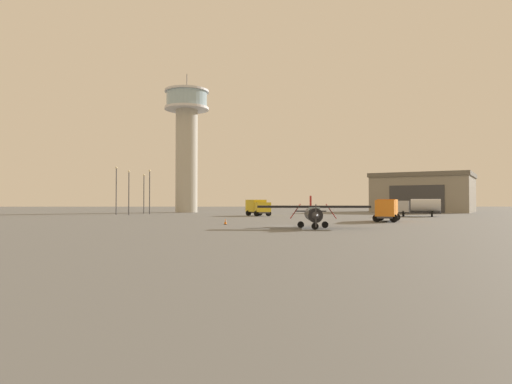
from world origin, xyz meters
TOP-DOWN VIEW (x-y plane):
  - ground_plane at (0.00, 0.00)m, footprint 400.00×400.00m
  - control_tower at (-18.70, 63.90)m, footprint 10.64×10.64m
  - hangar at (40.46, 66.76)m, footprint 30.45×29.83m
  - airplane_black at (2.03, -2.62)m, footprint 10.64×8.35m
  - truck_box_yellow at (-2.23, 35.51)m, footprint 4.58×6.14m
  - truck_fuel_tanker_silver at (25.35, 31.03)m, footprint 7.43×4.79m
  - truck_box_orange at (13.68, 11.65)m, footprint 4.80×7.47m
  - light_post_west at (-26.20, 51.60)m, footprint 0.44×0.44m
  - light_post_east at (-24.18, 47.79)m, footprint 0.44×0.44m
  - light_post_north at (-26.90, 41.83)m, footprint 0.44×0.44m
  - light_post_centre at (-30.00, 44.22)m, footprint 0.44×0.44m
  - traffic_cone_near_left at (-6.64, 4.20)m, footprint 0.36×0.36m

SIDE VIEW (x-z plane):
  - ground_plane at x=0.00m, z-range 0.00..0.00m
  - traffic_cone_near_left at x=-6.64m, z-range 0.00..0.66m
  - airplane_black at x=2.03m, z-range -0.10..3.03m
  - truck_box_yellow at x=-2.23m, z-range 0.17..3.07m
  - truck_box_orange at x=13.68m, z-range 0.22..3.05m
  - truck_fuel_tanker_silver at x=25.35m, z-range 0.19..3.19m
  - hangar at x=40.46m, z-range 0.02..9.54m
  - light_post_west at x=-26.20m, z-range 0.82..9.29m
  - light_post_north at x=-26.90m, z-range 0.83..9.45m
  - light_post_east at x=-24.18m, z-range 0.84..10.04m
  - light_post_centre at x=-30.00m, z-range 0.85..10.37m
  - control_tower at x=-18.70m, z-range 1.64..35.27m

